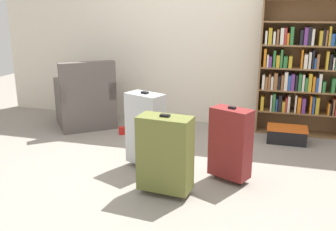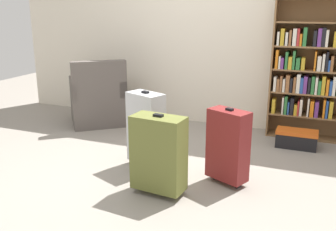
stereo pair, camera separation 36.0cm
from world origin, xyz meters
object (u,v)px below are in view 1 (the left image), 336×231
(bookshelf, at_px, (303,69))
(storage_box, at_px, (287,134))
(suitcase_olive, at_px, (165,154))
(mug, at_px, (122,131))
(suitcase_dark_red, at_px, (230,143))
(armchair, at_px, (85,103))
(suitcase_silver, at_px, (145,129))

(bookshelf, distance_m, storage_box, 0.84)
(bookshelf, height_order, suitcase_olive, bookshelf)
(storage_box, height_order, suitcase_olive, suitcase_olive)
(mug, height_order, storage_box, storage_box)
(suitcase_olive, bearing_deg, suitcase_dark_red, 39.76)
(mug, bearing_deg, bookshelf, 17.19)
(suitcase_dark_red, bearing_deg, bookshelf, 67.94)
(suitcase_dark_red, bearing_deg, mug, 146.97)
(armchair, bearing_deg, suitcase_silver, -41.34)
(mug, relative_size, suitcase_dark_red, 0.17)
(armchair, distance_m, storage_box, 2.62)
(storage_box, distance_m, suitcase_olive, 1.94)
(armchair, xyz_separation_m, suitcase_dark_red, (2.09, -1.17, 0.05))
(storage_box, bearing_deg, armchair, -179.16)
(armchair, distance_m, mug, 0.70)
(suitcase_silver, xyz_separation_m, suitcase_dark_red, (0.85, -0.08, -0.03))
(mug, bearing_deg, suitcase_olive, -54.50)
(bookshelf, bearing_deg, suitcase_silver, -134.30)
(bookshelf, xyz_separation_m, mug, (-2.13, -0.66, -0.78))
(bookshelf, xyz_separation_m, suitcase_olive, (-1.15, -2.03, -0.46))
(armchair, bearing_deg, mug, -19.10)
(armchair, xyz_separation_m, suitcase_olive, (1.59, -1.58, 0.05))
(bookshelf, height_order, mug, bookshelf)
(armchair, distance_m, suitcase_olive, 2.24)
(armchair, height_order, suitcase_silver, armchair)
(mug, height_order, suitcase_olive, suitcase_olive)
(armchair, bearing_deg, bookshelf, 9.28)
(suitcase_olive, bearing_deg, mug, 125.50)
(mug, relative_size, suitcase_silver, 0.15)
(bookshelf, height_order, suitcase_dark_red, bookshelf)
(storage_box, xyz_separation_m, suitcase_dark_red, (-0.53, -1.21, 0.26))
(suitcase_dark_red, bearing_deg, suitcase_silver, 174.59)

